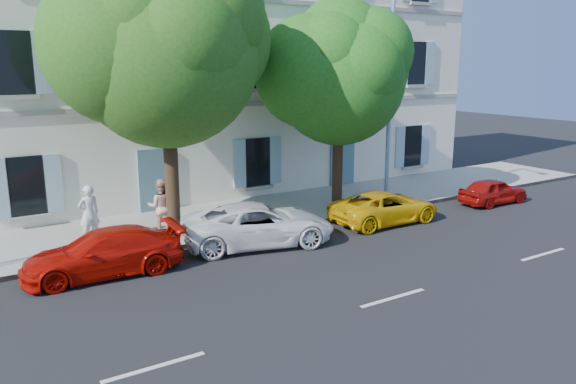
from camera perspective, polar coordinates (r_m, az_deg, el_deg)
ground at (r=17.06m, az=1.46°, el=-6.16°), size 90.00×90.00×0.00m
sidewalk at (r=20.72m, az=-5.38°, el=-2.54°), size 36.00×4.50×0.15m
kerb at (r=18.88m, az=-2.38°, el=-4.02°), size 36.00×0.16×0.16m
building at (r=25.25m, az=-11.77°, el=13.61°), size 28.00×7.00×12.00m
car_red_coupe at (r=15.94m, az=-18.25°, el=-5.90°), size 4.32×1.95×1.23m
car_white_coupe at (r=17.61m, az=-3.00°, el=-3.31°), size 5.14×3.26×1.32m
car_yellow_supercar at (r=20.34m, az=9.81°, el=-1.52°), size 4.14×1.97×1.14m
car_red_hatchback at (r=24.23m, az=20.11°, el=0.09°), size 3.13×1.31×1.06m
tree_left at (r=17.90m, az=-12.30°, el=13.42°), size 5.69×5.69×8.81m
tree_right at (r=21.33m, az=5.22°, el=11.29°), size 4.90×4.90×7.55m
street_lamp at (r=21.98m, az=10.61°, el=10.33°), size 0.36×1.71×7.98m
pedestrian_a at (r=18.42m, az=-19.56°, el=-2.08°), size 0.71×0.52×1.79m
pedestrian_b at (r=18.65m, az=-12.75°, el=-1.43°), size 1.09×0.99×1.81m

